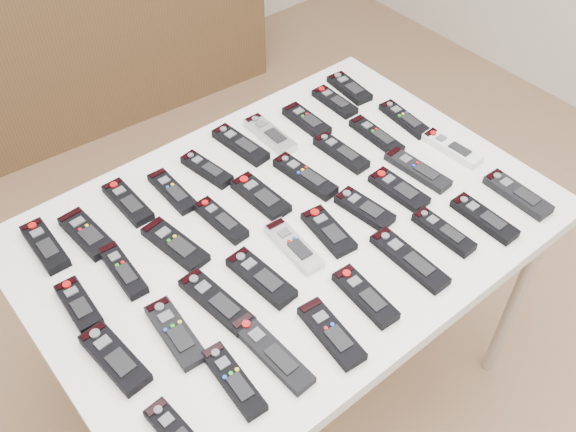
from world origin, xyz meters
TOP-DOWN VIEW (x-y plane):
  - ground at (0.00, 0.00)m, footprint 4.00×4.00m
  - table at (-0.07, 0.05)m, footprint 1.25×0.88m
  - sideboard at (0.23, 1.78)m, footprint 1.59×0.49m
  - remote_0 at (-0.56, 0.34)m, footprint 0.06×0.17m
  - remote_1 at (-0.47, 0.32)m, footprint 0.07×0.17m
  - remote_2 at (-0.34, 0.35)m, footprint 0.06×0.17m
  - remote_3 at (-0.23, 0.32)m, footprint 0.05×0.17m
  - remote_4 at (-0.12, 0.33)m, footprint 0.07×0.16m
  - remote_5 at (0.01, 0.35)m, footprint 0.07×0.19m
  - remote_6 at (0.10, 0.33)m, footprint 0.06×0.18m
  - remote_7 at (0.22, 0.32)m, footprint 0.05×0.16m
  - remote_8 at (0.34, 0.34)m, footprint 0.05×0.15m
  - remote_9 at (0.42, 0.36)m, footprint 0.07×0.16m
  - remote_10 at (-0.58, 0.14)m, footprint 0.06×0.15m
  - remote_11 at (-0.46, 0.17)m, footprint 0.05×0.17m
  - remote_12 at (-0.33, 0.16)m, footprint 0.09×0.19m
  - remote_13 at (-0.20, 0.15)m, footprint 0.05×0.16m
  - remote_14 at (-0.07, 0.16)m, footprint 0.07×0.17m
  - remote_15 at (0.06, 0.14)m, footprint 0.07×0.20m
  - remote_16 at (0.20, 0.15)m, footprint 0.06×0.17m
  - remote_17 at (0.32, 0.14)m, footprint 0.05×0.18m
  - remote_18 at (0.44, 0.15)m, footprint 0.06×0.18m
  - remote_19 at (-0.58, -0.03)m, footprint 0.08×0.18m
  - remote_20 at (-0.46, -0.05)m, footprint 0.07×0.18m
  - remote_21 at (-0.34, -0.04)m, footprint 0.08×0.20m
  - remote_22 at (-0.23, -0.05)m, footprint 0.07×0.18m
  - remote_23 at (-0.11, -0.02)m, footprint 0.06×0.18m
  - remote_24 at (-0.02, -0.04)m, footprint 0.08×0.16m
  - remote_25 at (0.10, -0.04)m, footprint 0.07×0.16m
  - remote_26 at (0.22, -0.05)m, footprint 0.07×0.16m
  - remote_27 at (0.31, -0.02)m, footprint 0.06×0.19m
  - remote_28 at (0.45, -0.02)m, footprint 0.06×0.18m
  - remote_30 at (-0.43, -0.22)m, footprint 0.06×0.18m
  - remote_31 at (-0.33, -0.22)m, footprint 0.06×0.21m
  - remote_32 at (-0.21, -0.26)m, footprint 0.07×0.18m
  - remote_33 at (-0.09, -0.23)m, footprint 0.06×0.17m
  - remote_34 at (0.07, -0.22)m, footprint 0.05×0.21m
  - remote_35 at (0.19, -0.22)m, footprint 0.05×0.17m
  - remote_36 at (0.30, -0.25)m, footprint 0.05×0.17m
  - remote_37 at (0.43, -0.25)m, footprint 0.06×0.18m

SIDE VIEW (x-z plane):
  - ground at x=0.00m, z-range 0.00..0.00m
  - sideboard at x=0.23m, z-range 0.00..0.78m
  - table at x=-0.07m, z-range 0.33..1.11m
  - remote_3 at x=-0.23m, z-range 0.78..0.80m
  - remote_18 at x=0.44m, z-range 0.78..0.80m
  - remote_24 at x=-0.02m, z-range 0.78..0.80m
  - remote_9 at x=0.42m, z-range 0.78..0.80m
  - remote_2 at x=-0.34m, z-range 0.78..0.80m
  - remote_8 at x=0.34m, z-range 0.78..0.80m
  - remote_12 at x=-0.33m, z-range 0.78..0.80m
  - remote_27 at x=0.31m, z-range 0.78..0.80m
  - remote_21 at x=-0.34m, z-range 0.78..0.80m
  - remote_23 at x=-0.11m, z-range 0.78..0.80m
  - remote_26 at x=0.22m, z-range 0.78..0.80m
  - remote_31 at x=-0.33m, z-range 0.78..0.80m
  - remote_28 at x=0.45m, z-range 0.78..0.80m
  - remote_17 at x=0.32m, z-range 0.78..0.80m
  - remote_4 at x=-0.12m, z-range 0.78..0.80m
  - remote_34 at x=0.07m, z-range 0.78..0.80m
  - remote_11 at x=-0.46m, z-range 0.78..0.80m
  - remote_20 at x=-0.46m, z-range 0.78..0.80m
  - remote_36 at x=0.30m, z-range 0.78..0.80m
  - remote_14 at x=-0.07m, z-range 0.78..0.80m
  - remote_30 at x=-0.43m, z-range 0.78..0.80m
  - remote_25 at x=0.10m, z-range 0.78..0.80m
  - remote_5 at x=0.01m, z-range 0.78..0.80m
  - remote_1 at x=-0.47m, z-range 0.78..0.80m
  - remote_7 at x=0.22m, z-range 0.78..0.80m
  - remote_6 at x=0.10m, z-range 0.78..0.80m
  - remote_37 at x=0.43m, z-range 0.78..0.80m
  - remote_0 at x=-0.56m, z-range 0.78..0.80m
  - remote_35 at x=0.19m, z-range 0.78..0.80m
  - remote_33 at x=-0.09m, z-range 0.78..0.80m
  - remote_10 at x=-0.58m, z-range 0.78..0.80m
  - remote_16 at x=0.20m, z-range 0.78..0.80m
  - remote_32 at x=-0.21m, z-range 0.78..0.80m
  - remote_22 at x=-0.23m, z-range 0.78..0.80m
  - remote_13 at x=-0.20m, z-range 0.78..0.80m
  - remote_15 at x=0.06m, z-range 0.78..0.80m
  - remote_19 at x=-0.58m, z-range 0.78..0.80m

